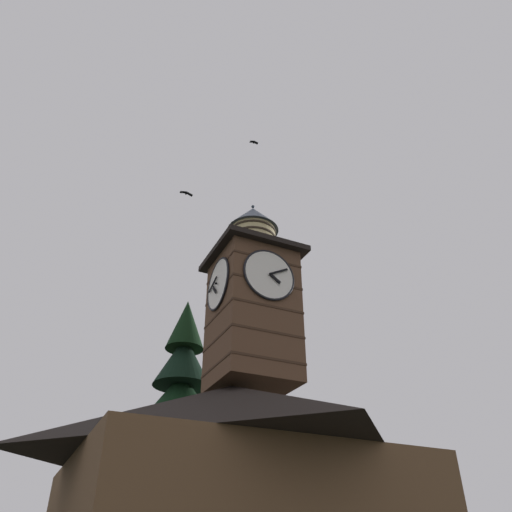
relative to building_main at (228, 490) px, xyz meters
name	(u,v)px	position (x,y,z in m)	size (l,w,h in m)	color
building_main	(228,490)	(0.00, 0.00, 0.00)	(11.30, 11.55, 7.59)	brown
clock_tower	(252,298)	(-0.87, 0.05, 7.66)	(3.86, 3.86, 9.07)	brown
pine_tree_behind	(175,465)	(0.39, -5.32, 1.60)	(6.26, 6.26, 13.61)	#473323
moon	(198,437)	(-12.67, -40.58, 11.00)	(1.83, 1.83, 1.83)	silver
flying_bird_high	(254,142)	(-1.48, -1.18, 18.36)	(0.50, 0.22, 0.12)	black
flying_bird_low	(186,193)	(1.91, -2.12, 14.14)	(0.68, 0.22, 0.12)	black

